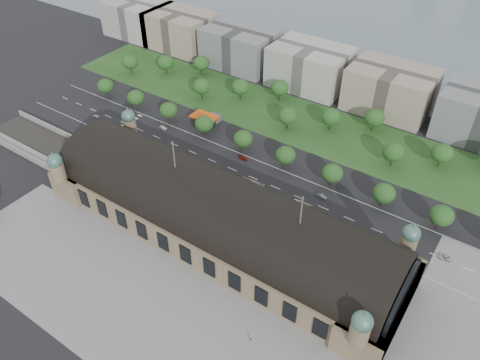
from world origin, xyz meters
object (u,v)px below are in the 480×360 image
Objects in this scene: bus_west at (246,183)px; traffic_car_1 at (163,128)px; petrol_station at (210,117)px; traffic_car_5 at (322,196)px; bus_east at (300,205)px; parked_car_0 at (129,149)px; traffic_car_0 at (96,116)px; parked_car_3 at (163,162)px; parked_car_5 at (207,179)px; traffic_car_4 at (249,186)px; bus_mid at (252,184)px; traffic_car_2 at (137,134)px; traffic_car_3 at (243,158)px; parked_car_1 at (160,164)px; parked_car_2 at (132,145)px; traffic_car_6 at (444,257)px; parked_car_4 at (199,179)px; parked_car_6 at (195,173)px; pedestrian_0 at (251,341)px.

traffic_car_1 is at bearing 78.62° from bus_west.
petrol_station is 81.07m from traffic_car_5.
parked_car_0 is at bearing 92.37° from bus_east.
traffic_car_0 is 59.64m from parked_car_3.
traffic_car_0 is 0.69× the size of parked_car_5.
traffic_car_1 reaches higher than traffic_car_4.
parked_car_0 is at bearing 94.99° from bus_mid.
petrol_station is at bearing 142.90° from traffic_car_2.
traffic_car_3 is at bearing 93.09° from traffic_car_0.
traffic_car_0 is at bearing 94.07° from traffic_car_3.
parked_car_1 is (-44.01, -10.22, 0.06)m from traffic_car_4.
traffic_car_3 is 57.64m from parked_car_2.
parked_car_3 is (-30.14, -24.92, 0.12)m from traffic_car_3.
traffic_car_6 is 107.80m from parked_car_4.
bus_west is at bearing 99.64° from bus_mid.
parked_car_4 is at bearing 28.79° from parked_car_6.
traffic_car_6 is 1.11× the size of parked_car_2.
bus_east is (69.99, 9.34, 0.89)m from parked_car_3.
traffic_car_1 is 0.96× the size of traffic_car_5.
parked_car_5 is (3.07, 2.39, 0.05)m from parked_car_4.
traffic_car_2 is at bearing 98.62° from traffic_car_3.
bus_east reaches higher than pedestrian_0.
parked_car_4 is at bearing 77.40° from traffic_car_2.
petrol_station reaches higher than traffic_car_6.
parked_car_5 is 0.46× the size of bus_west.
traffic_car_4 is at bearing -92.60° from bus_west.
parked_car_2 is 0.82× the size of parked_car_6.
parked_car_1 is (27.96, -12.74, 0.06)m from traffic_car_2.
parked_car_6 is 0.45× the size of bus_west.
bus_mid is (-29.16, -11.62, 0.93)m from traffic_car_5.
parked_car_5 reaches higher than traffic_car_6.
parked_car_1 is 18.29m from parked_car_6.
bus_mid is (2.74, 0.65, -0.00)m from bus_west.
parked_car_0 is (6.37, -12.01, 0.06)m from traffic_car_2.
traffic_car_6 is 152.45m from parked_car_2.
parked_car_2 is 48.33m from parked_car_5.
traffic_car_3 is 0.85× the size of parked_car_5.
petrol_station is at bearing -105.50° from traffic_car_6.
parked_car_2 is 23.01m from parked_car_3.
traffic_car_3 is 0.39× the size of bus_mid.
parked_car_4 reaches higher than traffic_car_2.
parked_car_4 is (-51.98, -21.31, -0.05)m from traffic_car_5.
bus_east is at bearing -87.07° from bus_west.
traffic_car_3 is 23.35m from parked_car_5.
traffic_car_0 is at bearing -134.31° from parked_car_1.
bus_east is at bearing 94.49° from traffic_car_4.
traffic_car_5 is at bearing 86.34° from parked_car_5.
traffic_car_4 is 2.02m from bus_west.
parked_car_0 is (-95.78, -21.89, -0.07)m from traffic_car_5.
traffic_car_0 is 103.82m from bus_mid.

